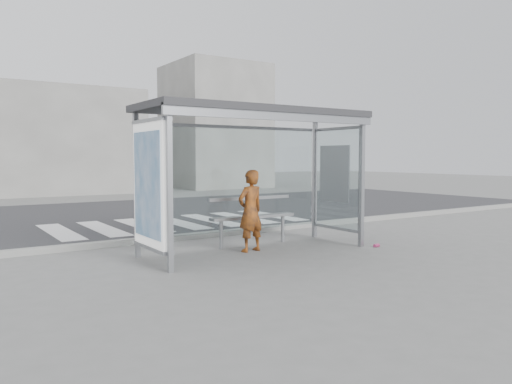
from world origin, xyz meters
TOP-DOWN VIEW (x-y plane):
  - ground at (0.00, 0.00)m, footprint 80.00×80.00m
  - road at (0.00, 7.00)m, footprint 30.00×10.00m
  - curb at (0.00, 1.95)m, footprint 30.00×0.18m
  - crosswalk at (0.50, 4.50)m, footprint 6.55×3.00m
  - bus_shelter at (-0.37, 0.06)m, footprint 4.25×1.65m
  - building_center at (0.00, 18.00)m, footprint 8.00×5.00m
  - building_right at (9.00, 18.00)m, footprint 5.00×5.00m
  - person at (-0.08, 0.05)m, footprint 0.60×0.44m
  - bench at (0.32, 0.58)m, footprint 1.86×0.23m
  - soda_can at (2.20, -0.92)m, footprint 0.13×0.07m

SIDE VIEW (x-z plane):
  - ground at x=0.00m, z-range 0.00..0.00m
  - crosswalk at x=0.50m, z-range 0.00..0.00m
  - road at x=0.00m, z-range 0.00..0.01m
  - soda_can at x=2.20m, z-range 0.00..0.07m
  - curb at x=0.00m, z-range 0.00..0.12m
  - bench at x=0.32m, z-range 0.09..1.05m
  - person at x=-0.08m, z-range 0.00..1.51m
  - bus_shelter at x=-0.37m, z-range 0.67..3.29m
  - building_center at x=0.00m, z-range 0.00..5.00m
  - building_right at x=9.00m, z-range 0.00..7.00m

